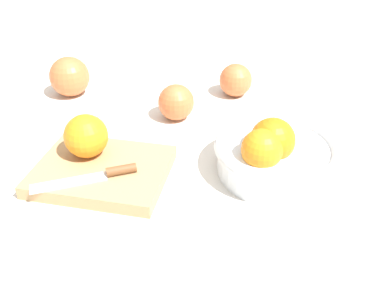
{
  "coord_description": "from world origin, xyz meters",
  "views": [
    {
      "loc": [
        -0.06,
        0.61,
        0.4
      ],
      "look_at": [
        -0.03,
        0.05,
        0.04
      ],
      "focal_mm": 39.22,
      "sensor_mm": 36.0,
      "label": 1
    }
  ],
  "objects_px": {
    "apple_front_right": "(70,77)",
    "cutting_board": "(102,171)",
    "bowl": "(276,153)",
    "knife": "(99,175)",
    "apple_front_left": "(236,80)",
    "orange_on_board": "(86,136)",
    "apple_front_center": "(176,102)"
  },
  "relations": [
    {
      "from": "apple_front_left",
      "to": "bowl",
      "type": "bearing_deg",
      "value": 100.97
    },
    {
      "from": "cutting_board",
      "to": "knife",
      "type": "relative_size",
      "value": 1.34
    },
    {
      "from": "cutting_board",
      "to": "orange_on_board",
      "type": "distance_m",
      "value": 0.06
    },
    {
      "from": "apple_front_right",
      "to": "bowl",
      "type": "bearing_deg",
      "value": 147.44
    },
    {
      "from": "apple_front_left",
      "to": "apple_front_right",
      "type": "xyz_separation_m",
      "value": [
        0.35,
        0.02,
        0.01
      ]
    },
    {
      "from": "orange_on_board",
      "to": "apple_front_center",
      "type": "relative_size",
      "value": 1.0
    },
    {
      "from": "bowl",
      "to": "cutting_board",
      "type": "xyz_separation_m",
      "value": [
        0.27,
        0.03,
        -0.03
      ]
    },
    {
      "from": "bowl",
      "to": "apple_front_right",
      "type": "height_order",
      "value": "bowl"
    },
    {
      "from": "bowl",
      "to": "apple_front_right",
      "type": "bearing_deg",
      "value": -32.56
    },
    {
      "from": "bowl",
      "to": "cutting_board",
      "type": "distance_m",
      "value": 0.27
    },
    {
      "from": "apple_front_right",
      "to": "cutting_board",
      "type": "bearing_deg",
      "value": 115.16
    },
    {
      "from": "orange_on_board",
      "to": "knife",
      "type": "relative_size",
      "value": 0.46
    },
    {
      "from": "bowl",
      "to": "apple_front_center",
      "type": "xyz_separation_m",
      "value": [
        0.17,
        -0.17,
        -0.0
      ]
    },
    {
      "from": "bowl",
      "to": "apple_front_left",
      "type": "height_order",
      "value": "bowl"
    },
    {
      "from": "apple_front_left",
      "to": "apple_front_right",
      "type": "bearing_deg",
      "value": 2.78
    },
    {
      "from": "orange_on_board",
      "to": "apple_front_left",
      "type": "height_order",
      "value": "orange_on_board"
    },
    {
      "from": "orange_on_board",
      "to": "apple_front_center",
      "type": "distance_m",
      "value": 0.21
    },
    {
      "from": "bowl",
      "to": "apple_front_left",
      "type": "relative_size",
      "value": 2.88
    },
    {
      "from": "cutting_board",
      "to": "knife",
      "type": "bearing_deg",
      "value": 98.78
    },
    {
      "from": "bowl",
      "to": "apple_front_left",
      "type": "distance_m",
      "value": 0.28
    },
    {
      "from": "apple_front_center",
      "to": "apple_front_right",
      "type": "bearing_deg",
      "value": -21.4
    },
    {
      "from": "apple_front_left",
      "to": "orange_on_board",
      "type": "bearing_deg",
      "value": 48.18
    },
    {
      "from": "bowl",
      "to": "apple_front_left",
      "type": "bearing_deg",
      "value": -79.03
    },
    {
      "from": "cutting_board",
      "to": "bowl",
      "type": "bearing_deg",
      "value": -174.27
    },
    {
      "from": "cutting_board",
      "to": "apple_front_center",
      "type": "distance_m",
      "value": 0.22
    },
    {
      "from": "bowl",
      "to": "knife",
      "type": "xyz_separation_m",
      "value": [
        0.27,
        0.06,
        -0.01
      ]
    },
    {
      "from": "orange_on_board",
      "to": "knife",
      "type": "xyz_separation_m",
      "value": [
        -0.03,
        0.06,
        -0.03
      ]
    },
    {
      "from": "apple_front_center",
      "to": "cutting_board",
      "type": "bearing_deg",
      "value": 62.7
    },
    {
      "from": "orange_on_board",
      "to": "bowl",
      "type": "bearing_deg",
      "value": 179.56
    },
    {
      "from": "cutting_board",
      "to": "apple_front_left",
      "type": "relative_size",
      "value": 2.91
    },
    {
      "from": "bowl",
      "to": "orange_on_board",
      "type": "height_order",
      "value": "bowl"
    },
    {
      "from": "bowl",
      "to": "apple_front_center",
      "type": "relative_size",
      "value": 2.88
    }
  ]
}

